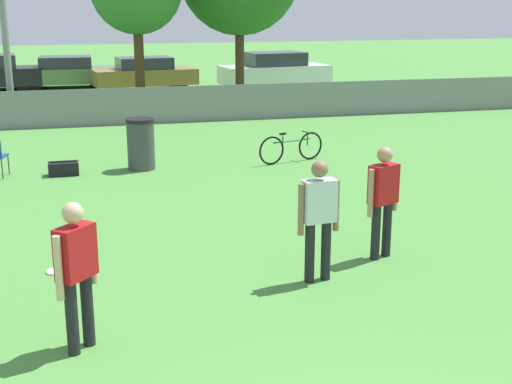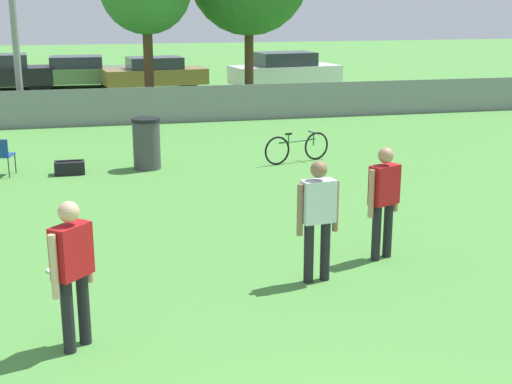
# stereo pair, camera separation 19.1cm
# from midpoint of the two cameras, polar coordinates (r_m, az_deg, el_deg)

# --- Properties ---
(fence_backline) EXTENTS (27.59, 0.07, 1.21)m
(fence_backline) POSITION_cam_midpoint_polar(r_m,az_deg,el_deg) (21.76, -8.88, 6.84)
(fence_backline) COLOR gray
(fence_backline) RESTS_ON ground_plane
(player_defender_red) EXTENTS (0.46, 0.47, 1.63)m
(player_defender_red) POSITION_cam_midpoint_polar(r_m,az_deg,el_deg) (7.64, -13.78, -5.67)
(player_defender_red) COLOR black
(player_defender_red) RESTS_ON ground_plane
(player_receiver_white) EXTENTS (0.59, 0.27, 1.63)m
(player_receiver_white) POSITION_cam_midpoint_polar(r_m,az_deg,el_deg) (9.25, 5.56, -1.65)
(player_receiver_white) COLOR black
(player_receiver_white) RESTS_ON ground_plane
(player_thrower_red) EXTENTS (0.55, 0.38, 1.63)m
(player_thrower_red) POSITION_cam_midpoint_polar(r_m,az_deg,el_deg) (10.21, 10.72, -0.24)
(player_thrower_red) COLOR black
(player_thrower_red) RESTS_ON ground_plane
(frisbee_disc) EXTENTS (0.27, 0.27, 0.03)m
(frisbee_disc) POSITION_cam_midpoint_polar(r_m,az_deg,el_deg) (10.20, -15.16, -6.03)
(frisbee_disc) COLOR white
(frisbee_disc) RESTS_ON ground_plane
(folding_chair_sideline) EXTENTS (0.57, 0.57, 0.82)m
(folding_chair_sideline) POSITION_cam_midpoint_polar(r_m,az_deg,el_deg) (15.86, -19.51, 2.91)
(folding_chair_sideline) COLOR #333338
(folding_chair_sideline) RESTS_ON ground_plane
(bicycle_sideline) EXTENTS (1.67, 0.62, 0.70)m
(bicycle_sideline) POSITION_cam_midpoint_polar(r_m,az_deg,el_deg) (16.36, 3.65, 3.56)
(bicycle_sideline) COLOR black
(bicycle_sideline) RESTS_ON ground_plane
(trash_bin) EXTENTS (0.63, 0.63, 1.12)m
(trash_bin) POSITION_cam_midpoint_polar(r_m,az_deg,el_deg) (15.83, -8.40, 3.87)
(trash_bin) COLOR #3F3F44
(trash_bin) RESTS_ON ground_plane
(gear_bag_sideline) EXTENTS (0.63, 0.35, 0.31)m
(gear_bag_sideline) POSITION_cam_midpoint_polar(r_m,az_deg,el_deg) (15.71, -14.34, 1.89)
(gear_bag_sideline) COLOR black
(gear_bag_sideline) RESTS_ON ground_plane
(parked_car_olive) EXTENTS (4.17, 1.92, 1.32)m
(parked_car_olive) POSITION_cam_midpoint_polar(r_m,az_deg,el_deg) (31.72, -13.95, 9.31)
(parked_car_olive) COLOR black
(parked_car_olive) RESTS_ON ground_plane
(parked_car_tan) EXTENTS (4.38, 2.19, 1.34)m
(parked_car_tan) POSITION_cam_midpoint_polar(r_m,az_deg,el_deg) (30.45, -7.91, 9.38)
(parked_car_tan) COLOR black
(parked_car_tan) RESTS_ON ground_plane
(parked_car_white) EXTENTS (4.79, 2.39, 1.49)m
(parked_car_white) POSITION_cam_midpoint_polar(r_m,az_deg,el_deg) (30.84, 2.50, 9.67)
(parked_car_white) COLOR black
(parked_car_white) RESTS_ON ground_plane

